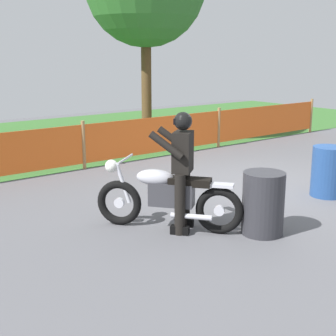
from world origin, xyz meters
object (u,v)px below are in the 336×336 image
motorcycle_lead (167,196)px  spare_drum (328,171)px  rider_lead (182,168)px  oil_drum (263,203)px

motorcycle_lead → spare_drum: size_ratio=1.99×
rider_lead → oil_drum: 1.23m
oil_drum → spare_drum: bearing=12.7°
rider_lead → oil_drum: rider_lead is taller
rider_lead → spare_drum: (3.10, -0.28, -0.48)m
spare_drum → rider_lead: bearing=174.9°
motorcycle_lead → spare_drum: 3.26m
motorcycle_lead → rider_lead: size_ratio=1.04×
rider_lead → spare_drum: rider_lead is taller
spare_drum → oil_drum: bearing=-167.3°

